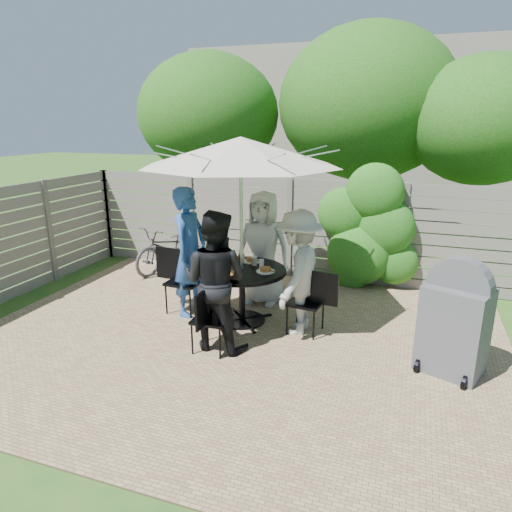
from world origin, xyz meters
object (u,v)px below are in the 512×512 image
(umbrella, at_px, (241,152))
(person_front, at_px, (215,281))
(patio_table, at_px, (242,285))
(chair_left, at_px, (184,293))
(plate_front, at_px, (231,275))
(bicycle, at_px, (170,247))
(chair_back, at_px, (266,284))
(bbq_grill, at_px, (455,322))
(plate_right, at_px, (266,270))
(person_back, at_px, (263,248))
(person_left, at_px, (190,252))
(coffee_cup, at_px, (254,261))
(glass_back, at_px, (242,258))
(glass_right, at_px, (262,264))
(person_right, at_px, (298,273))
(chair_front, at_px, (211,332))
(plate_left, at_px, (219,264))
(syrup_jug, at_px, (239,262))
(glass_left, at_px, (222,264))
(chair_right, at_px, (306,314))
(plate_back, at_px, (252,260))

(umbrella, height_order, person_front, umbrella)
(patio_table, xyz_separation_m, chair_left, (-0.97, 0.05, -0.27))
(plate_front, relative_size, bicycle, 0.15)
(chair_back, height_order, bbq_grill, bbq_grill)
(plate_right, bearing_deg, bicycle, 144.30)
(chair_back, distance_m, plate_right, 1.19)
(person_back, relative_size, person_left, 0.93)
(plate_front, height_order, coffee_cup, coffee_cup)
(plate_right, relative_size, glass_back, 1.86)
(umbrella, bearing_deg, person_back, 87.05)
(patio_table, xyz_separation_m, glass_right, (0.26, 0.09, 0.32))
(person_front, height_order, person_right, person_front)
(chair_back, distance_m, person_left, 1.46)
(chair_back, relative_size, chair_front, 0.94)
(plate_left, bearing_deg, chair_front, -72.44)
(bbq_grill, bearing_deg, syrup_jug, -168.57)
(glass_left, bearing_deg, person_left, 166.63)
(person_left, relative_size, plate_left, 7.46)
(chair_back, relative_size, bbq_grill, 0.60)
(umbrella, xyz_separation_m, chair_front, (-0.05, -0.96, -2.17))
(glass_back, xyz_separation_m, bbq_grill, (2.87, -0.76, -0.25))
(person_front, height_order, chair_right, person_front)
(person_back, height_order, glass_right, person_back)
(coffee_cup, bearing_deg, plate_right, -43.19)
(glass_back, height_order, bbq_grill, bbq_grill)
(plate_left, bearing_deg, umbrella, -2.95)
(person_front, relative_size, chair_right, 1.96)
(chair_back, xyz_separation_m, plate_front, (-0.07, -1.32, 0.59))
(chair_back, xyz_separation_m, chair_front, (-0.10, -1.93, 0.02))
(person_left, height_order, plate_front, person_left)
(chair_back, relative_size, coffee_cup, 7.03)
(glass_left, distance_m, bicycle, 2.75)
(patio_table, bearing_deg, coffee_cup, 62.61)
(plate_left, bearing_deg, chair_right, -3.00)
(chair_back, height_order, person_right, person_right)
(glass_right, bearing_deg, person_back, 106.75)
(person_left, relative_size, glass_back, 13.85)
(umbrella, relative_size, glass_right, 20.36)
(plate_front, xyz_separation_m, bbq_grill, (2.80, -0.14, -0.20))
(person_left, xyz_separation_m, bbq_grill, (3.61, -0.54, -0.33))
(plate_left, distance_m, glass_back, 0.37)
(glass_back, bearing_deg, bicycle, 143.58)
(patio_table, height_order, glass_right, glass_right)
(person_left, relative_size, plate_back, 7.46)
(chair_front, relative_size, coffee_cup, 7.50)
(umbrella, relative_size, glass_left, 20.36)
(coffee_cup, bearing_deg, glass_back, 166.11)
(patio_table, relative_size, chair_back, 1.55)
(person_left, distance_m, person_front, 1.18)
(chair_left, xyz_separation_m, glass_back, (0.87, 0.21, 0.59))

